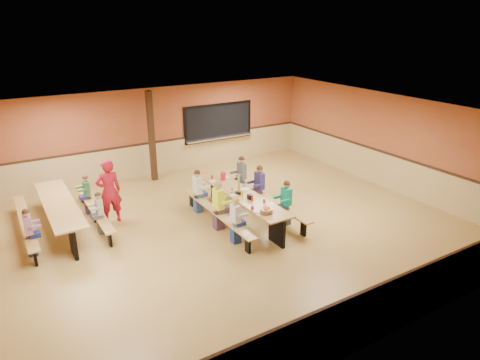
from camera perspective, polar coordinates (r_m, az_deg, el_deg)
ground at (r=11.23m, az=-2.44°, el=-6.53°), size 12.00×12.00×0.00m
room_envelope at (r=10.93m, az=-2.50°, el=-3.31°), size 12.04×10.04×3.02m
kitchen_pass_through at (r=16.01m, az=-2.88°, el=7.51°), size 2.78×0.28×1.38m
structural_post at (r=14.42m, az=-11.70°, el=5.66°), size 0.18×0.18×3.00m
cafeteria_table_main at (r=11.50m, az=0.46°, el=-2.94°), size 1.91×3.70×0.74m
cafeteria_table_second at (r=11.94m, az=-22.87°, el=-3.74°), size 1.91×3.70×0.74m
seated_child_white_left at (r=10.32m, az=-0.60°, el=-5.46°), size 0.35×0.29×1.17m
seated_adult_yellow at (r=10.98m, az=-2.90°, el=-3.42°), size 0.42×0.34×1.31m
seated_child_grey_left at (r=12.00m, az=-5.65°, el=-1.53°), size 0.38×0.31×1.23m
seated_child_teal_right at (r=11.29m, az=6.16°, el=-3.07°), size 0.37×0.30×1.21m
seated_child_navy_right at (r=12.24m, az=2.60°, el=-0.94°), size 0.39×0.32×1.25m
seated_child_char_right at (r=13.01m, az=0.23°, el=0.44°), size 0.39×0.32×1.26m
seated_child_purple_sec at (r=10.91m, az=-26.27°, el=-6.33°), size 0.34×0.28×1.15m
seated_child_green_sec at (r=12.62m, az=-19.70°, el=-1.86°), size 0.32×0.26×1.11m
seated_child_tan_sec at (r=11.33m, az=-18.15°, el=-4.25°), size 0.32×0.26×1.11m
standing_woman at (r=11.76m, az=-17.07°, el=-1.46°), size 0.64×0.42×1.77m
punch_pitcher at (r=12.44m, az=-2.28°, el=0.52°), size 0.16×0.16×0.22m
chip_bowl at (r=10.35m, az=3.54°, el=-4.02°), size 0.32×0.32×0.15m
napkin_dispenser at (r=11.11m, az=1.33°, el=-2.26°), size 0.10×0.14×0.13m
condiment_mustard at (r=11.25m, az=0.28°, el=-1.83°), size 0.06×0.06×0.17m
condiment_ketchup at (r=10.98m, az=1.65°, el=-2.42°), size 0.06×0.06×0.17m
table_paddle at (r=11.41m, az=-0.17°, el=-1.23°), size 0.16×0.16×0.56m
place_settings at (r=11.39m, az=0.47°, el=-1.69°), size 0.65×3.30×0.11m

